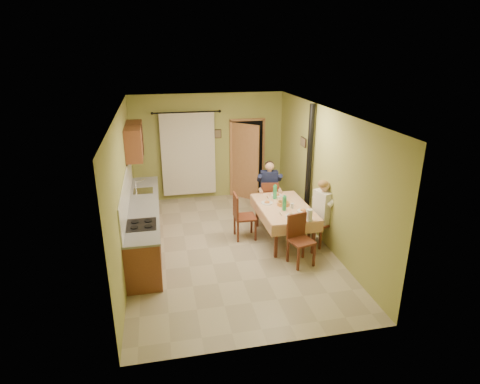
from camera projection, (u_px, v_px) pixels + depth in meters
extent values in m
cube|color=tan|center=(229.00, 246.00, 8.37)|extent=(4.00, 6.00, 0.01)
cube|color=#9DA052|center=(209.00, 147.00, 10.64)|extent=(4.00, 0.04, 2.80)
cube|color=#9DA052|center=(270.00, 257.00, 5.13)|extent=(4.00, 0.04, 2.80)
cube|color=#9DA052|center=(124.00, 190.00, 7.50)|extent=(0.04, 6.00, 2.80)
cube|color=#9DA052|center=(324.00, 176.00, 8.27)|extent=(0.04, 6.00, 2.80)
cube|color=white|center=(228.00, 111.00, 7.40)|extent=(4.00, 6.00, 0.04)
cube|color=brown|center=(145.00, 226.00, 8.26)|extent=(0.60, 3.60, 0.88)
cube|color=gray|center=(143.00, 205.00, 8.10)|extent=(0.64, 3.64, 0.04)
cube|color=white|center=(127.00, 191.00, 7.93)|extent=(0.02, 3.60, 0.66)
cube|color=silver|center=(143.00, 191.00, 8.83)|extent=(0.42, 0.42, 0.03)
cube|color=black|center=(142.00, 225.00, 7.17)|extent=(0.52, 0.56, 0.02)
cube|color=black|center=(160.00, 247.00, 7.39)|extent=(0.01, 0.55, 0.55)
cube|color=brown|center=(134.00, 141.00, 8.91)|extent=(0.35, 1.40, 0.70)
cylinder|color=black|center=(186.00, 112.00, 10.10)|extent=(1.70, 0.04, 0.04)
cube|color=silver|center=(188.00, 154.00, 10.50)|extent=(1.40, 0.06, 2.20)
cube|color=black|center=(247.00, 158.00, 10.96)|extent=(0.84, 0.03, 2.06)
cube|color=#B0754A|center=(231.00, 159.00, 10.86)|extent=(0.06, 0.06, 2.12)
cube|color=#B0754A|center=(263.00, 158.00, 11.03)|extent=(0.06, 0.06, 2.12)
cube|color=#B0754A|center=(247.00, 120.00, 10.58)|extent=(0.96, 0.06, 0.06)
cube|color=#B0754A|center=(245.00, 162.00, 10.65)|extent=(0.61, 0.60, 2.04)
cube|color=tan|center=(284.00, 207.00, 8.43)|extent=(1.05, 1.74, 0.04)
cube|color=tan|center=(298.00, 229.00, 7.68)|extent=(1.04, 0.02, 0.22)
cube|color=tan|center=(272.00, 198.00, 9.27)|extent=(1.04, 0.02, 0.22)
cube|color=tan|center=(260.00, 214.00, 8.37)|extent=(0.03, 1.74, 0.22)
cube|color=tan|center=(307.00, 210.00, 8.58)|extent=(0.03, 1.74, 0.22)
cylinder|color=white|center=(277.00, 195.00, 9.00)|extent=(0.25, 0.25, 0.02)
ellipsoid|color=#CC7233|center=(277.00, 195.00, 9.00)|extent=(0.12, 0.12, 0.05)
cylinder|color=white|center=(292.00, 218.00, 7.84)|extent=(0.25, 0.25, 0.02)
ellipsoid|color=#CC7233|center=(292.00, 217.00, 7.84)|extent=(0.12, 0.12, 0.05)
cylinder|color=white|center=(303.00, 211.00, 8.16)|extent=(0.25, 0.25, 0.02)
ellipsoid|color=#CC7233|center=(303.00, 210.00, 8.16)|extent=(0.12, 0.12, 0.05)
cylinder|color=white|center=(267.00, 203.00, 8.58)|extent=(0.25, 0.25, 0.02)
ellipsoid|color=#CC7233|center=(267.00, 202.00, 8.57)|extent=(0.12, 0.12, 0.05)
cylinder|color=gold|center=(283.00, 204.00, 8.46)|extent=(0.26, 0.26, 0.08)
cylinder|color=white|center=(293.00, 216.00, 7.92)|extent=(0.28, 0.28, 0.02)
cube|color=tan|center=(291.00, 216.00, 7.89)|extent=(0.04, 0.06, 0.03)
cube|color=tan|center=(290.00, 214.00, 7.94)|extent=(0.07, 0.07, 0.03)
cube|color=tan|center=(291.00, 215.00, 7.94)|extent=(0.07, 0.06, 0.03)
cube|color=tan|center=(291.00, 214.00, 7.96)|extent=(0.07, 0.07, 0.03)
cylinder|color=silver|center=(292.00, 206.00, 8.32)|extent=(0.07, 0.07, 0.10)
cylinder|color=silver|center=(285.00, 197.00, 8.79)|extent=(0.07, 0.07, 0.10)
cylinder|color=white|center=(310.00, 215.00, 7.70)|extent=(0.11, 0.11, 0.22)
cylinder|color=silver|center=(310.00, 213.00, 7.69)|extent=(0.02, 0.02, 0.30)
cube|color=#5C2919|center=(269.00, 200.00, 9.56)|extent=(0.46, 0.46, 0.04)
cube|color=#5C2919|center=(270.00, 192.00, 9.30)|extent=(0.41, 0.10, 0.46)
cube|color=#5C2919|center=(302.00, 241.00, 7.53)|extent=(0.51, 0.51, 0.04)
cube|color=#5C2919|center=(297.00, 225.00, 7.60)|extent=(0.41, 0.14, 0.48)
cube|color=#5C2919|center=(323.00, 223.00, 8.32)|extent=(0.54, 0.54, 0.04)
cube|color=#5C2919|center=(331.00, 209.00, 8.32)|extent=(0.16, 0.43, 0.50)
cube|color=#5C2919|center=(245.00, 217.00, 8.59)|extent=(0.44, 0.44, 0.04)
cube|color=#5C2919|center=(236.00, 206.00, 8.46)|extent=(0.04, 0.44, 0.51)
cube|color=#141938|center=(269.00, 198.00, 9.44)|extent=(0.42, 0.45, 0.16)
cube|color=#141938|center=(269.00, 182.00, 9.44)|extent=(0.43, 0.28, 0.54)
sphere|color=tan|center=(270.00, 166.00, 9.29)|extent=(0.21, 0.21, 0.21)
ellipsoid|color=black|center=(269.00, 164.00, 9.32)|extent=(0.21, 0.21, 0.16)
cube|color=silver|center=(327.00, 218.00, 8.34)|extent=(0.48, 0.46, 0.16)
cube|color=silver|center=(323.00, 204.00, 8.16)|extent=(0.32, 0.45, 0.54)
sphere|color=tan|center=(325.00, 186.00, 8.03)|extent=(0.21, 0.21, 0.21)
ellipsoid|color=olive|center=(323.00, 184.00, 8.00)|extent=(0.21, 0.21, 0.16)
cylinder|color=black|center=(309.00, 168.00, 8.80)|extent=(0.12, 0.12, 2.80)
cylinder|color=black|center=(306.00, 220.00, 9.23)|extent=(0.24, 0.24, 0.30)
cube|color=black|center=(218.00, 134.00, 10.54)|extent=(0.19, 0.03, 0.23)
cube|color=brown|center=(303.00, 142.00, 9.21)|extent=(0.03, 0.31, 0.21)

